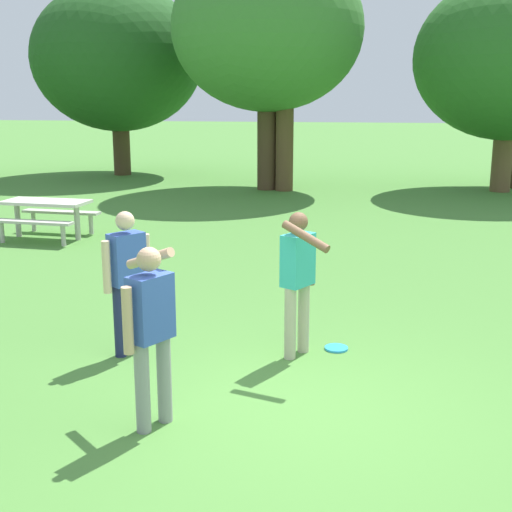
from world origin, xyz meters
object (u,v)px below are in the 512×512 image
person_thrower (299,273)px  frisbee (336,348)px  person_catcher (150,324)px  picnic_table_near (46,211)px  tree_back_left (510,58)px  tree_far_right (267,29)px  tree_slender_mid (286,43)px  person_bystander (127,273)px  tree_broad_center (118,58)px

person_thrower → frisbee: bearing=29.6°
person_catcher → picnic_table_near: size_ratio=0.90×
picnic_table_near → tree_back_left: tree_back_left is taller
tree_far_right → tree_slender_mid: bearing=-17.4°
person_catcher → tree_slender_mid: size_ratio=0.27×
person_bystander → tree_slender_mid: tree_slender_mid is taller
person_thrower → tree_back_left: (4.77, 13.84, 2.84)m
person_catcher → tree_slender_mid: tree_slender_mid is taller
frisbee → picnic_table_near: size_ratio=0.15×
tree_broad_center → tree_back_left: (12.46, -2.31, -0.18)m
person_catcher → picnic_table_near: bearing=120.9°
person_catcher → frisbee: bearing=53.7°
frisbee → tree_broad_center: (-8.11, 15.91, 3.97)m
frisbee → person_thrower: bearing=-150.4°
person_catcher → tree_back_left: 17.02m
tree_back_left → picnic_table_near: bearing=-141.3°
frisbee → tree_slender_mid: size_ratio=0.05×
person_bystander → tree_far_right: 13.96m
picnic_table_near → person_bystander: bearing=-57.5°
person_catcher → tree_broad_center: size_ratio=0.25×
person_thrower → person_bystander: bearing=-173.3°
person_bystander → frisbee: (2.32, 0.47, -0.93)m
person_thrower → person_catcher: bearing=-120.9°
frisbee → tree_far_right: 14.03m
picnic_table_near → tree_far_right: (3.45, 7.68, 4.06)m
person_catcher → frisbee: person_catcher is taller
person_bystander → picnic_table_near: size_ratio=0.90×
person_catcher → tree_back_left: size_ratio=0.27×
tree_broad_center → tree_back_left: size_ratio=1.06×
person_thrower → tree_slender_mid: tree_slender_mid is taller
person_catcher → tree_back_left: (5.89, 15.71, 2.84)m
person_bystander → tree_broad_center: (-5.79, 16.38, 3.04)m
tree_slender_mid → tree_back_left: bearing=6.9°
frisbee → tree_broad_center: tree_broad_center is taller
person_bystander → person_thrower: bearing=6.7°
person_catcher → frisbee: 2.79m
person_bystander → picnic_table_near: 6.87m
person_thrower → picnic_table_near: 7.88m
person_thrower → tree_back_left: bearing=71.0°
picnic_table_near → tree_broad_center: (-2.11, 10.59, 3.42)m
person_bystander → tree_back_left: 15.82m
tree_far_right → person_catcher: bearing=-86.2°
picnic_table_near → tree_back_left: bearing=38.7°
person_catcher → person_thrower: bearing=59.1°
person_catcher → tree_slender_mid: 15.30m
person_thrower → tree_far_right: tree_far_right is taller
person_thrower → tree_far_right: bearing=99.1°
tree_slender_mid → tree_far_right: bearing=162.6°
person_thrower → tree_broad_center: bearing=115.4°
tree_far_right → tree_slender_mid: (0.55, -0.17, -0.39)m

